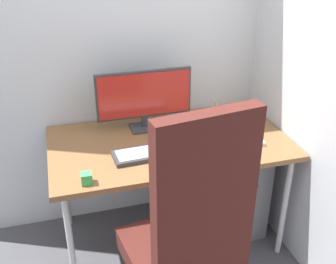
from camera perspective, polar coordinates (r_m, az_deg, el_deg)
ground_plane at (r=2.84m, az=0.15°, el=-14.32°), size 8.00×8.00×0.00m
wall_back at (r=2.57m, az=-2.48°, el=16.35°), size 2.78×0.04×2.80m
wall_side_right at (r=2.32m, az=19.76°, el=13.61°), size 0.04×2.15×2.80m
desk at (r=2.44m, az=0.17°, el=-2.25°), size 1.39×0.77×0.73m
office_chair at (r=1.86m, az=2.93°, el=-14.27°), size 0.58×0.58×1.31m
filing_cabinet at (r=2.82m, az=7.61°, el=-6.80°), size 0.43×0.56×0.63m
monitor at (r=2.49m, az=-3.33°, el=4.95°), size 0.58×0.15×0.37m
keyboard at (r=2.28m, az=-1.77°, el=-2.79°), size 0.48×0.19×0.03m
mouse at (r=2.37m, az=7.76°, el=-1.56°), size 0.08×0.12×0.04m
pen_holder at (r=2.61m, az=6.45°, el=2.00°), size 0.07×0.07×0.17m
notebook at (r=2.48m, az=10.87°, el=-0.70°), size 0.18×0.23×0.02m
desk_clamp_accessory at (r=2.06m, az=-11.27°, el=-6.35°), size 0.05×0.05×0.06m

